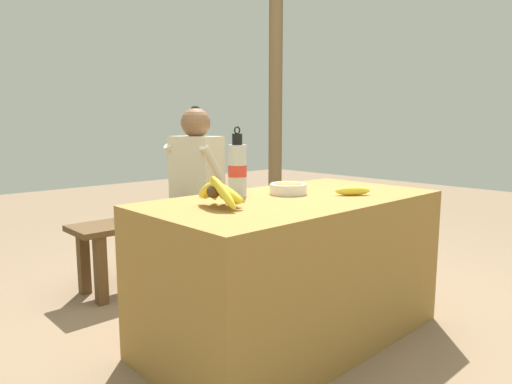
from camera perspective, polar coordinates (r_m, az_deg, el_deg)
ground_plane at (r=2.35m, az=4.55°, el=-17.64°), size 12.00×12.00×0.00m
market_counter at (r=2.22m, az=4.66°, el=-9.56°), size 1.43×0.75×0.69m
banana_bunch_ripe at (r=1.87m, az=-4.57°, el=0.11°), size 0.17×0.29×0.15m
serving_bowl at (r=2.23m, az=4.05°, el=0.53°), size 0.18×0.18×0.05m
water_bottle at (r=2.14m, az=-2.35°, el=2.87°), size 0.09×0.09×0.33m
loose_banana_front at (r=2.24m, az=11.97°, el=0.13°), size 0.16×0.14×0.04m
wooden_bench at (r=3.14m, az=-9.80°, el=-4.02°), size 1.41×0.32×0.44m
seated_vendor at (r=3.11m, az=-7.97°, el=1.68°), size 0.45×0.42×1.15m
banana_bunch_green at (r=2.93m, az=-15.69°, el=-2.36°), size 0.17×0.25×0.12m
support_post_far at (r=4.15m, az=2.46°, el=12.87°), size 0.12×0.12×2.70m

